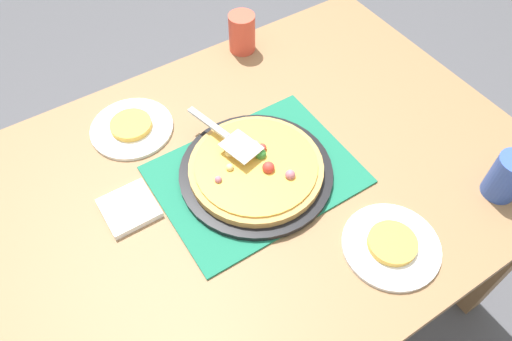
# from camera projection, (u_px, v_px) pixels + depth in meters

# --- Properties ---
(ground_plane) EXTENTS (8.00, 8.00, 0.00)m
(ground_plane) POSITION_uv_depth(u_px,v_px,m) (256.00, 295.00, 1.79)
(ground_plane) COLOR #4C4C51
(dining_table) EXTENTS (1.40, 1.00, 0.75)m
(dining_table) POSITION_uv_depth(u_px,v_px,m) (256.00, 200.00, 1.28)
(dining_table) COLOR olive
(dining_table) RESTS_ON ground_plane
(placemat) EXTENTS (0.48, 0.36, 0.01)m
(placemat) POSITION_uv_depth(u_px,v_px,m) (256.00, 175.00, 1.19)
(placemat) COLOR #196B4C
(placemat) RESTS_ON dining_table
(pizza_pan) EXTENTS (0.38, 0.38, 0.01)m
(pizza_pan) POSITION_uv_depth(u_px,v_px,m) (256.00, 172.00, 1.18)
(pizza_pan) COLOR black
(pizza_pan) RESTS_ON placemat
(pizza) EXTENTS (0.33, 0.33, 0.05)m
(pizza) POSITION_uv_depth(u_px,v_px,m) (256.00, 167.00, 1.17)
(pizza) COLOR tan
(pizza) RESTS_ON pizza_pan
(plate_near_left) EXTENTS (0.22, 0.22, 0.01)m
(plate_near_left) POSITION_uv_depth(u_px,v_px,m) (132.00, 128.00, 1.28)
(plate_near_left) COLOR white
(plate_near_left) RESTS_ON dining_table
(plate_far_right) EXTENTS (0.22, 0.22, 0.01)m
(plate_far_right) POSITION_uv_depth(u_px,v_px,m) (391.00, 246.00, 1.07)
(plate_far_right) COLOR white
(plate_far_right) RESTS_ON dining_table
(served_slice_left) EXTENTS (0.11, 0.11, 0.02)m
(served_slice_left) POSITION_uv_depth(u_px,v_px,m) (131.00, 125.00, 1.27)
(served_slice_left) COLOR gold
(served_slice_left) RESTS_ON plate_near_left
(served_slice_right) EXTENTS (0.11, 0.11, 0.02)m
(served_slice_right) POSITION_uv_depth(u_px,v_px,m) (392.00, 243.00, 1.06)
(served_slice_right) COLOR gold
(served_slice_right) RESTS_ON plate_far_right
(cup_far) EXTENTS (0.08, 0.08, 0.12)m
(cup_far) POSITION_uv_depth(u_px,v_px,m) (507.00, 177.00, 1.12)
(cup_far) COLOR #3351AD
(cup_far) RESTS_ON dining_table
(cup_corner) EXTENTS (0.08, 0.08, 0.12)m
(cup_corner) POSITION_uv_depth(u_px,v_px,m) (242.00, 33.00, 1.44)
(cup_corner) COLOR #E04C38
(cup_corner) RESTS_ON dining_table
(pizza_server) EXTENTS (0.10, 0.23, 0.01)m
(pizza_server) POSITION_uv_depth(u_px,v_px,m) (227.00, 136.00, 1.18)
(pizza_server) COLOR silver
(pizza_server) RESTS_ON pizza
(napkin_stack) EXTENTS (0.12, 0.12, 0.02)m
(napkin_stack) POSITION_uv_depth(u_px,v_px,m) (129.00, 208.00, 1.13)
(napkin_stack) COLOR white
(napkin_stack) RESTS_ON dining_table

